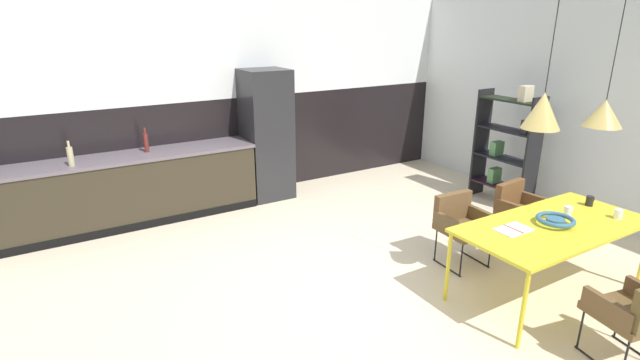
% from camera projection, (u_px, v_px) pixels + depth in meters
% --- Properties ---
extents(ground_plane, '(9.23, 9.23, 0.00)m').
position_uv_depth(ground_plane, '(379.00, 289.00, 4.61)').
color(ground_plane, beige).
extents(back_wall_splashback_dark, '(7.10, 0.12, 1.43)m').
position_uv_depth(back_wall_splashback_dark, '(246.00, 145.00, 7.03)').
color(back_wall_splashback_dark, black).
rests_on(back_wall_splashback_dark, ground).
extents(back_wall_panel_upper, '(7.10, 0.12, 1.43)m').
position_uv_depth(back_wall_panel_upper, '(241.00, 45.00, 6.58)').
color(back_wall_panel_upper, silver).
rests_on(back_wall_panel_upper, back_wall_splashback_dark).
extents(side_wall_right, '(0.12, 6.64, 2.85)m').
position_uv_depth(side_wall_right, '(610.00, 109.00, 5.84)').
color(side_wall_right, silver).
rests_on(side_wall_right, ground).
extents(kitchen_counter, '(3.28, 0.63, 0.89)m').
position_uv_depth(kitchen_counter, '(126.00, 190.00, 5.97)').
color(kitchen_counter, '#30291C').
rests_on(kitchen_counter, ground).
extents(refrigerator_column, '(0.61, 0.60, 1.83)m').
position_uv_depth(refrigerator_column, '(267.00, 135.00, 6.76)').
color(refrigerator_column, '#232326').
rests_on(refrigerator_column, ground).
extents(dining_table, '(1.84, 0.87, 0.72)m').
position_uv_depth(dining_table, '(554.00, 228.00, 4.31)').
color(dining_table, gold).
rests_on(dining_table, ground).
extents(armchair_facing_counter, '(0.51, 0.49, 0.74)m').
position_uv_depth(armchair_facing_counter, '(460.00, 220.00, 4.98)').
color(armchair_facing_counter, brown).
rests_on(armchair_facing_counter, ground).
extents(armchair_by_stool, '(0.56, 0.55, 0.75)m').
position_uv_depth(armchair_by_stool, '(639.00, 310.00, 3.45)').
color(armchair_by_stool, brown).
rests_on(armchair_by_stool, ground).
extents(armchair_head_of_table, '(0.53, 0.52, 0.73)m').
position_uv_depth(armchair_head_of_table, '(519.00, 205.00, 5.38)').
color(armchair_head_of_table, brown).
rests_on(armchair_head_of_table, ground).
extents(fruit_bowl, '(0.33, 0.33, 0.07)m').
position_uv_depth(fruit_bowl, '(555.00, 220.00, 4.28)').
color(fruit_bowl, '#33607F').
rests_on(fruit_bowl, dining_table).
extents(open_book, '(0.32, 0.21, 0.02)m').
position_uv_depth(open_book, '(513.00, 230.00, 4.17)').
color(open_book, white).
rests_on(open_book, dining_table).
extents(mug_white_ceramic, '(0.12, 0.07, 0.09)m').
position_uv_depth(mug_white_ceramic, '(619.00, 214.00, 4.41)').
color(mug_white_ceramic, white).
rests_on(mug_white_ceramic, dining_table).
extents(mug_wide_latte, '(0.12, 0.07, 0.10)m').
position_uv_depth(mug_wide_latte, '(590.00, 201.00, 4.71)').
color(mug_wide_latte, black).
rests_on(mug_wide_latte, dining_table).
extents(mug_dark_espresso, '(0.12, 0.07, 0.10)m').
position_uv_depth(mug_dark_espresso, '(568.00, 211.00, 4.46)').
color(mug_dark_espresso, white).
rests_on(mug_dark_espresso, dining_table).
extents(bottle_vinegar_dark, '(0.07, 0.07, 0.29)m').
position_uv_depth(bottle_vinegar_dark, '(70.00, 156.00, 5.40)').
color(bottle_vinegar_dark, tan).
rests_on(bottle_vinegar_dark, kitchen_counter).
extents(bottle_oil_tall, '(0.06, 0.06, 0.31)m').
position_uv_depth(bottle_oil_tall, '(146.00, 142.00, 5.97)').
color(bottle_oil_tall, maroon).
rests_on(bottle_oil_tall, kitchen_counter).
extents(open_shelf_unit, '(0.30, 0.89, 1.67)m').
position_uv_depth(open_shelf_unit, '(506.00, 145.00, 6.51)').
color(open_shelf_unit, black).
rests_on(open_shelf_unit, ground).
extents(pendant_lamp_over_table_near, '(0.30, 0.30, 1.17)m').
position_uv_depth(pendant_lamp_over_table_near, '(542.00, 111.00, 3.81)').
color(pendant_lamp_over_table_near, black).
extents(pendant_lamp_over_table_far, '(0.32, 0.32, 1.21)m').
position_uv_depth(pendant_lamp_over_table_far, '(604.00, 113.00, 4.12)').
color(pendant_lamp_over_table_far, black).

